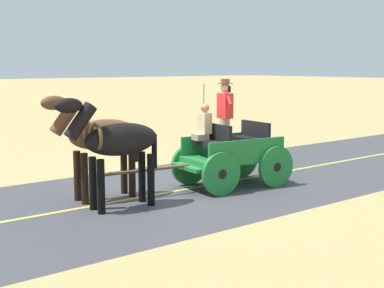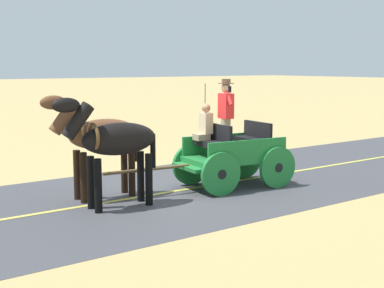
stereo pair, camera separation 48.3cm
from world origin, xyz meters
name	(u,v)px [view 1 (the left image)]	position (x,y,z in m)	size (l,w,h in m)	color
ground_plane	(193,188)	(0.00, 0.00, 0.00)	(200.00, 200.00, 0.00)	tan
road_surface	(193,188)	(0.00, 0.00, 0.00)	(5.68, 160.00, 0.01)	#424247
road_centre_stripe	(193,188)	(0.00, 0.00, 0.01)	(0.12, 160.00, 0.00)	#DBCC4C
horse_drawn_carriage	(230,152)	(-0.36, -0.79, 0.82)	(1.67, 4.52, 2.50)	#1E7233
horse_near_side	(116,142)	(-0.45, 2.26, 1.32)	(0.66, 2.13, 2.21)	black
horse_off_side	(99,137)	(0.41, 2.17, 1.32)	(0.64, 2.13, 2.21)	brown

